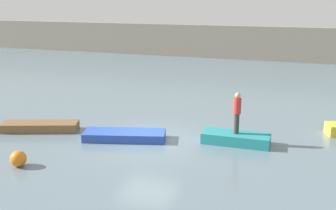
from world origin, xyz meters
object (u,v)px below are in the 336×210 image
(mooring_buoy, at_px, (18,159))
(rowboat_teal, at_px, (236,138))
(rowboat_brown, at_px, (40,127))
(person_red_shirt, at_px, (237,111))
(rowboat_blue, at_px, (125,135))

(mooring_buoy, bearing_deg, rowboat_teal, 36.28)
(rowboat_brown, height_order, person_red_shirt, person_red_shirt)
(rowboat_brown, height_order, rowboat_teal, rowboat_teal)
(rowboat_teal, bearing_deg, rowboat_brown, -172.97)
(rowboat_blue, height_order, person_red_shirt, person_red_shirt)
(rowboat_brown, bearing_deg, mooring_buoy, -84.16)
(rowboat_blue, distance_m, mooring_buoy, 4.64)
(person_red_shirt, height_order, mooring_buoy, person_red_shirt)
(rowboat_teal, relative_size, person_red_shirt, 1.60)
(person_red_shirt, bearing_deg, rowboat_teal, 14.04)
(rowboat_brown, height_order, mooring_buoy, mooring_buoy)
(rowboat_blue, bearing_deg, mooring_buoy, -137.67)
(rowboat_teal, height_order, person_red_shirt, person_red_shirt)
(rowboat_brown, xyz_separation_m, person_red_shirt, (8.93, 1.45, 1.25))
(mooring_buoy, bearing_deg, rowboat_blue, 59.35)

